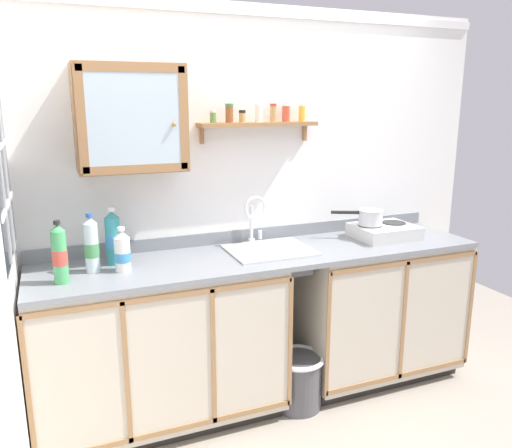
# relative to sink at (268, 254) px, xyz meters

# --- Properties ---
(floor) EXTENTS (5.74, 5.74, 0.00)m
(floor) POSITION_rel_sink_xyz_m (-0.03, -0.35, -0.94)
(floor) COLOR #9E9384
(floor) RESTS_ON ground
(back_wall) EXTENTS (3.34, 0.07, 2.42)m
(back_wall) POSITION_rel_sink_xyz_m (-0.03, 0.28, 0.27)
(back_wall) COLOR white
(back_wall) RESTS_ON ground
(lower_cabinet_run) EXTENTS (1.40, 0.60, 0.94)m
(lower_cabinet_run) POSITION_rel_sink_xyz_m (-0.69, -0.04, -0.47)
(lower_cabinet_run) COLOR black
(lower_cabinet_run) RESTS_ON ground
(lower_cabinet_run_right) EXTENTS (1.11, 0.60, 0.94)m
(lower_cabinet_run_right) POSITION_rel_sink_xyz_m (0.78, -0.04, -0.47)
(lower_cabinet_run_right) COLOR black
(lower_cabinet_run_right) RESTS_ON ground
(countertop) EXTENTS (2.70, 0.62, 0.03)m
(countertop) POSITION_rel_sink_xyz_m (-0.03, -0.04, 0.01)
(countertop) COLOR gray
(countertop) RESTS_ON lower_cabinet_run
(backsplash) EXTENTS (2.70, 0.02, 0.08)m
(backsplash) POSITION_rel_sink_xyz_m (-0.03, 0.25, 0.06)
(backsplash) COLOR gray
(backsplash) RESTS_ON countertop
(sink) EXTENTS (0.49, 0.46, 0.43)m
(sink) POSITION_rel_sink_xyz_m (0.00, 0.00, 0.00)
(sink) COLOR silver
(sink) RESTS_ON countertop
(hot_plate_stove) EXTENTS (0.39, 0.33, 0.09)m
(hot_plate_stove) POSITION_rel_sink_xyz_m (0.83, -0.02, 0.07)
(hot_plate_stove) COLOR silver
(hot_plate_stove) RESTS_ON countertop
(saucepan) EXTENTS (0.32, 0.20, 0.10)m
(saucepan) POSITION_rel_sink_xyz_m (0.73, 0.01, 0.17)
(saucepan) COLOR silver
(saucepan) RESTS_ON hot_plate_stove
(bottle_opaque_white_0) EXTENTS (0.08, 0.08, 0.24)m
(bottle_opaque_white_0) POSITION_rel_sink_xyz_m (-0.87, -0.06, 0.13)
(bottle_opaque_white_0) COLOR white
(bottle_opaque_white_0) RESTS_ON countertop
(bottle_water_clear_1) EXTENTS (0.08, 0.08, 0.32)m
(bottle_water_clear_1) POSITION_rel_sink_xyz_m (-1.02, -0.02, 0.17)
(bottle_water_clear_1) COLOR silver
(bottle_water_clear_1) RESTS_ON countertop
(bottle_soda_green_2) EXTENTS (0.07, 0.07, 0.32)m
(bottle_soda_green_2) POSITION_rel_sink_xyz_m (-1.18, -0.14, 0.17)
(bottle_soda_green_2) COLOR #4CB266
(bottle_soda_green_2) RESTS_ON countertop
(bottle_detergent_teal_3) EXTENTS (0.08, 0.08, 0.32)m
(bottle_detergent_teal_3) POSITION_rel_sink_xyz_m (-0.90, 0.08, 0.17)
(bottle_detergent_teal_3) COLOR teal
(bottle_detergent_teal_3) RESTS_ON countertop
(wall_cabinet) EXTENTS (0.58, 0.31, 0.57)m
(wall_cabinet) POSITION_rel_sink_xyz_m (-0.76, 0.11, 0.82)
(wall_cabinet) COLOR #996B42
(spice_shelf) EXTENTS (0.75, 0.14, 0.23)m
(spice_shelf) POSITION_rel_sink_xyz_m (0.02, 0.19, 0.79)
(spice_shelf) COLOR #996B42
(window) EXTENTS (0.03, 0.72, 0.78)m
(window) POSITION_rel_sink_xyz_m (-1.39, -0.25, 0.58)
(window) COLOR #262D38
(trash_bin) EXTENTS (0.32, 0.32, 0.34)m
(trash_bin) POSITION_rel_sink_xyz_m (0.12, -0.21, -0.76)
(trash_bin) COLOR #4C4C51
(trash_bin) RESTS_ON ground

